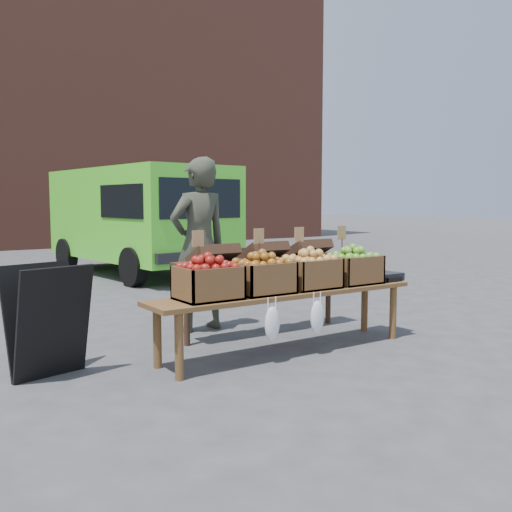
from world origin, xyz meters
TOP-DOWN VIEW (x-y plane):
  - ground at (0.00, 0.00)m, footprint 80.00×80.00m
  - delivery_van at (1.45, 6.08)m, footprint 2.46×4.61m
  - vendor at (0.09, 1.23)m, footprint 0.70×0.48m
  - chalkboard_sign at (-1.69, 0.46)m, footprint 0.66×0.46m
  - back_table at (0.56, 0.71)m, footprint 2.10×0.44m
  - display_bench at (0.32, -0.01)m, footprint 2.70×0.56m
  - crate_golden_apples at (-0.51, -0.01)m, footprint 0.50×0.40m
  - crate_russet_pears at (0.04, -0.01)m, footprint 0.50×0.40m
  - crate_red_apples at (0.59, -0.01)m, footprint 0.50×0.40m
  - crate_green_apples at (1.14, -0.01)m, footprint 0.50×0.40m
  - weighing_scale at (1.57, -0.01)m, footprint 0.34×0.30m

SIDE VIEW (x-z plane):
  - ground at x=0.00m, z-range 0.00..0.00m
  - display_bench at x=0.32m, z-range 0.00..0.57m
  - chalkboard_sign at x=-1.69m, z-range 0.00..0.91m
  - back_table at x=0.56m, z-range 0.00..1.04m
  - weighing_scale at x=1.57m, z-range 0.57..0.65m
  - crate_golden_apples at x=-0.51m, z-range 0.57..0.85m
  - crate_russet_pears at x=0.04m, z-range 0.57..0.85m
  - crate_red_apples at x=0.59m, z-range 0.57..0.85m
  - crate_green_apples at x=1.14m, z-range 0.57..0.85m
  - vendor at x=0.09m, z-range 0.00..1.85m
  - delivery_van at x=1.45m, z-range 0.00..1.98m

